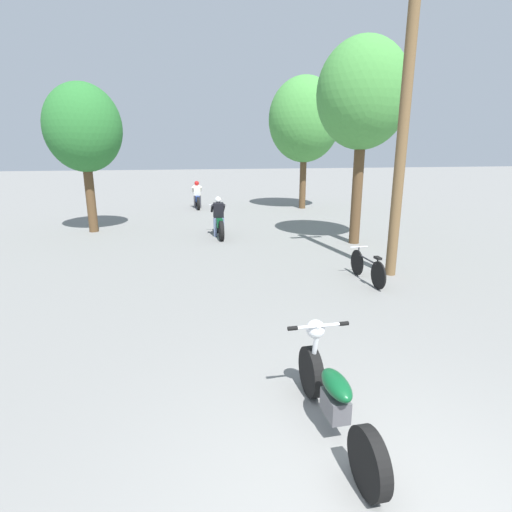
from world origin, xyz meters
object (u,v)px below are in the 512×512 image
at_px(utility_pole, 405,106).
at_px(roadside_tree_left, 83,129).
at_px(roadside_tree_right_near, 363,96).
at_px(roadside_tree_right_far, 305,120).
at_px(motorcycle_foreground, 333,396).
at_px(motorcycle_rider_far, 197,198).
at_px(motorcycle_rider_lead, 219,221).
at_px(bicycle_parked, 367,267).

height_order(utility_pole, roadside_tree_left, utility_pole).
relative_size(utility_pole, roadside_tree_left, 1.46).
relative_size(roadside_tree_right_near, roadside_tree_right_far, 0.96).
xyz_separation_m(roadside_tree_right_near, motorcycle_foreground, (-4.10, -8.18, -4.01)).
bearing_deg(motorcycle_rider_far, roadside_tree_right_near, -64.20).
bearing_deg(roadside_tree_left, motorcycle_foreground, -69.64).
relative_size(roadside_tree_right_far, motorcycle_rider_far, 3.02).
distance_m(utility_pole, motorcycle_foreground, 6.92).
distance_m(motorcycle_foreground, motorcycle_rider_lead, 10.10).
distance_m(utility_pole, roadside_tree_left, 10.50).
bearing_deg(roadside_tree_left, roadside_tree_right_far, 24.16).
xyz_separation_m(utility_pole, roadside_tree_right_far, (1.44, 11.12, 0.46)).
bearing_deg(motorcycle_foreground, motorcycle_rider_lead, 90.07).
xyz_separation_m(motorcycle_foreground, bicycle_parked, (2.69, 4.52, -0.08)).
distance_m(utility_pole, motorcycle_rider_lead, 7.09).
relative_size(roadside_tree_right_far, roadside_tree_left, 1.24).
bearing_deg(roadside_tree_left, motorcycle_rider_lead, -21.57).
bearing_deg(motorcycle_rider_lead, motorcycle_rider_far, 92.13).
height_order(roadside_tree_left, motorcycle_rider_far, roadside_tree_left).
relative_size(utility_pole, roadside_tree_right_far, 1.18).
relative_size(motorcycle_foreground, bicycle_parked, 1.28).
bearing_deg(motorcycle_foreground, roadside_tree_left, 110.36).
bearing_deg(motorcycle_rider_lead, roadside_tree_right_far, 50.06).
bearing_deg(roadside_tree_right_far, motorcycle_foreground, -107.14).
bearing_deg(utility_pole, motorcycle_rider_far, 107.03).
relative_size(motorcycle_foreground, motorcycle_rider_far, 1.00).
bearing_deg(motorcycle_rider_far, bicycle_parked, -76.87).
distance_m(roadside_tree_right_near, motorcycle_rider_lead, 5.99).
height_order(utility_pole, motorcycle_rider_lead, utility_pole).
xyz_separation_m(roadside_tree_right_near, motorcycle_rider_far, (-4.38, 9.06, -3.91)).
xyz_separation_m(utility_pole, roadside_tree_right_near, (0.60, 3.27, 0.61)).
distance_m(roadside_tree_right_near, motorcycle_foreground, 9.99).
bearing_deg(utility_pole, roadside_tree_right_near, 79.59).
height_order(motorcycle_rider_lead, bicycle_parked, motorcycle_rider_lead).
distance_m(roadside_tree_right_near, motorcycle_rider_far, 10.79).
bearing_deg(roadside_tree_left, motorcycle_rider_far, 52.71).
bearing_deg(motorcycle_foreground, utility_pole, 54.50).
bearing_deg(bicycle_parked, roadside_tree_right_far, 78.92).
bearing_deg(motorcycle_foreground, roadside_tree_right_near, 63.37).
bearing_deg(utility_pole, bicycle_parked, -154.47).
height_order(utility_pole, bicycle_parked, utility_pole).
bearing_deg(motorcycle_foreground, motorcycle_rider_far, 90.92).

